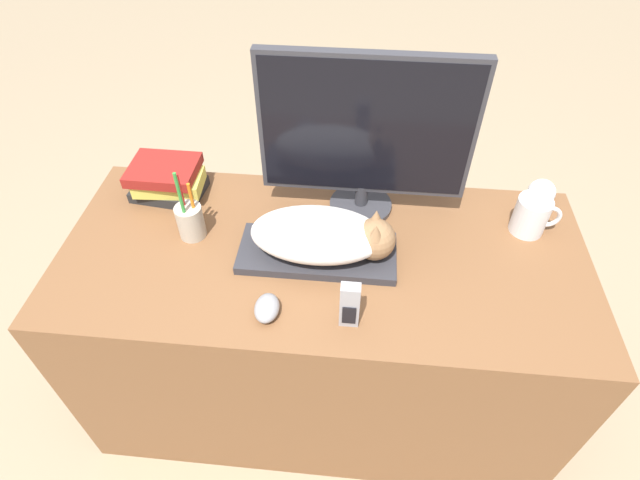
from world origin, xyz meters
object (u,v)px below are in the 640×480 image
object	(u,v)px
book_stack	(167,180)
baseball	(541,192)
cat	(326,235)
monitor	(366,133)
keyboard	(317,253)
computer_mouse	(267,308)
phone	(350,305)
pen_cup	(190,220)
coffee_mug	(532,216)

from	to	relation	value
book_stack	baseball	bearing A→B (deg)	3.51
cat	monitor	size ratio (longest dim) A/B	0.66
cat	baseball	bearing A→B (deg)	24.88
keyboard	computer_mouse	size ratio (longest dim) A/B	4.85
keyboard	computer_mouse	distance (m)	0.22
keyboard	computer_mouse	xyz separation A→B (m)	(-0.10, -0.20, 0.01)
keyboard	monitor	bearing A→B (deg)	62.91
phone	keyboard	bearing A→B (deg)	114.91
cat	baseball	world-z (taller)	cat
monitor	pen_cup	distance (m)	0.52
coffee_mug	baseball	world-z (taller)	coffee_mug
baseball	keyboard	bearing A→B (deg)	-155.94
pen_cup	monitor	bearing A→B (deg)	19.07
keyboard	pen_cup	bearing A→B (deg)	171.92
coffee_mug	phone	bearing A→B (deg)	-142.88
pen_cup	cat	bearing A→B (deg)	-7.58
baseball	phone	xyz separation A→B (m)	(-0.53, -0.48, 0.02)
monitor	phone	xyz separation A→B (m)	(-0.01, -0.41, -0.19)
pen_cup	baseball	distance (m)	1.01
cat	pen_cup	xyz separation A→B (m)	(-0.37, 0.05, -0.03)
monitor	baseball	xyz separation A→B (m)	(0.52, 0.07, -0.22)
cat	keyboard	bearing A→B (deg)	-180.00
coffee_mug	book_stack	size ratio (longest dim) A/B	0.59
cat	baseball	distance (m)	0.67
keyboard	coffee_mug	distance (m)	0.60
computer_mouse	cat	bearing A→B (deg)	57.99
keyboard	computer_mouse	bearing A→B (deg)	-116.87
coffee_mug	phone	distance (m)	0.60
monitor	pen_cup	world-z (taller)	monitor
coffee_mug	book_stack	xyz separation A→B (m)	(-1.04, 0.06, -0.00)
coffee_mug	baseball	distance (m)	0.14
baseball	book_stack	size ratio (longest dim) A/B	0.36
computer_mouse	book_stack	size ratio (longest dim) A/B	0.39
keyboard	coffee_mug	bearing A→B (deg)	15.42
phone	book_stack	distance (m)	0.70
book_stack	keyboard	bearing A→B (deg)	-24.59
keyboard	monitor	world-z (taller)	monitor
computer_mouse	phone	distance (m)	0.20
coffee_mug	monitor	bearing A→B (deg)	173.93
pen_cup	baseball	xyz separation A→B (m)	(0.98, 0.23, -0.01)
phone	book_stack	size ratio (longest dim) A/B	0.59
pen_cup	phone	distance (m)	0.51
keyboard	monitor	xyz separation A→B (m)	(0.11, 0.21, 0.24)
monitor	computer_mouse	distance (m)	0.51
keyboard	pen_cup	world-z (taller)	pen_cup
coffee_mug	pen_cup	distance (m)	0.93
coffee_mug	pen_cup	bearing A→B (deg)	-173.32
cat	coffee_mug	xyz separation A→B (m)	(0.55, 0.16, -0.03)
coffee_mug	pen_cup	size ratio (longest dim) A/B	0.57
keyboard	cat	world-z (taller)	cat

